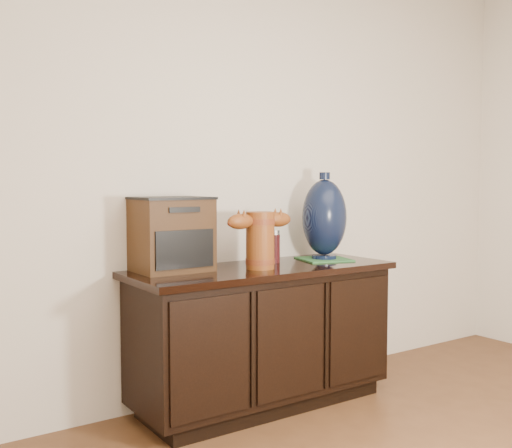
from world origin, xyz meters
TOP-DOWN VIEW (x-y plane):
  - sideboard at (0.00, 2.23)m, footprint 1.46×0.56m
  - terracotta_vessel at (-0.05, 2.17)m, footprint 0.42×0.17m
  - tv_radio at (-0.47, 2.36)m, footprint 0.37×0.30m
  - green_mat at (0.46, 2.26)m, footprint 0.33×0.33m
  - lamp_base at (0.46, 2.26)m, footprint 0.31×0.31m
  - spray_can at (0.15, 2.33)m, footprint 0.06×0.06m

SIDE VIEW (x-z plane):
  - sideboard at x=0.00m, z-range 0.01..0.76m
  - green_mat at x=0.46m, z-range 0.76..0.76m
  - spray_can at x=0.15m, z-range 0.75..0.94m
  - terracotta_vessel at x=-0.05m, z-range 0.77..1.07m
  - tv_radio at x=-0.47m, z-range 0.75..1.13m
  - lamp_base at x=0.46m, z-range 0.75..1.25m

